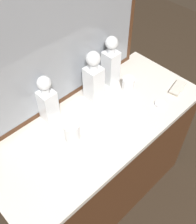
# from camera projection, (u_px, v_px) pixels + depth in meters

# --- Properties ---
(ground_plane) EXTENTS (6.00, 6.00, 0.00)m
(ground_plane) POSITION_uv_depth(u_px,v_px,m) (98.00, 191.00, 2.08)
(ground_plane) COLOR #2D2319
(dresser) EXTENTS (1.28, 0.56, 0.83)m
(dresser) POSITION_uv_depth(u_px,v_px,m) (98.00, 162.00, 1.78)
(dresser) COLOR #472816
(dresser) RESTS_ON ground_plane
(dresser_mirror) EXTENTS (1.09, 0.03, 0.75)m
(dresser_mirror) POSITION_uv_depth(u_px,v_px,m) (61.00, 43.00, 1.32)
(dresser_mirror) COLOR #472816
(dresser_mirror) RESTS_ON dresser
(crystal_decanter_far_right) EXTENTS (0.09, 0.09, 0.31)m
(crystal_decanter_far_right) POSITION_uv_depth(u_px,v_px,m) (94.00, 80.00, 1.51)
(crystal_decanter_far_right) COLOR white
(crystal_decanter_far_right) RESTS_ON dresser
(crystal_decanter_front) EXTENTS (0.08, 0.08, 0.32)m
(crystal_decanter_front) POSITION_uv_depth(u_px,v_px,m) (111.00, 65.00, 1.60)
(crystal_decanter_front) COLOR white
(crystal_decanter_front) RESTS_ON dresser
(crystal_decanter_far_left) EXTENTS (0.08, 0.08, 0.29)m
(crystal_decanter_far_left) POSITION_uv_depth(u_px,v_px,m) (48.00, 102.00, 1.41)
(crystal_decanter_far_left) COLOR white
(crystal_decanter_far_left) RESTS_ON dresser
(crystal_tumbler_left) EXTENTS (0.08, 0.08, 0.11)m
(crystal_tumbler_left) POSITION_uv_depth(u_px,v_px,m) (72.00, 132.00, 1.36)
(crystal_tumbler_left) COLOR white
(crystal_tumbler_left) RESTS_ON dresser
(crystal_tumbler_far_left) EXTENTS (0.07, 0.07, 0.08)m
(crystal_tumbler_far_left) POSITION_uv_depth(u_px,v_px,m) (128.00, 84.00, 1.62)
(crystal_tumbler_far_left) COLOR white
(crystal_tumbler_far_left) RESTS_ON dresser
(silver_brush_front) EXTENTS (0.14, 0.08, 0.02)m
(silver_brush_front) POSITION_uv_depth(u_px,v_px,m) (178.00, 88.00, 1.64)
(silver_brush_front) COLOR #B7A88C
(silver_brush_front) RESTS_ON dresser
(porcelain_dish) EXTENTS (0.07, 0.07, 0.01)m
(porcelain_dish) POSITION_uv_depth(u_px,v_px,m) (160.00, 104.00, 1.56)
(porcelain_dish) COLOR silver
(porcelain_dish) RESTS_ON dresser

